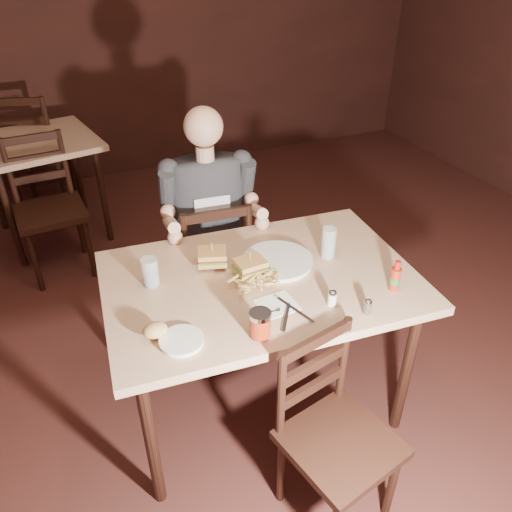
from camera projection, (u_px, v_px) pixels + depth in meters
name	position (u px, v px, depth m)	size (l,w,h in m)	color
room_shell	(321.00, 165.00, 1.54)	(7.00, 7.00, 7.00)	#321513
main_table	(261.00, 291.00, 2.16)	(1.38, 0.98, 0.77)	tan
bg_table	(37.00, 152.00, 3.57)	(0.93, 0.93, 0.77)	tan
chair_far	(211.00, 265.00, 2.79)	(0.41, 0.44, 0.88)	black
chair_near	(341.00, 443.00, 1.85)	(0.38, 0.41, 0.82)	black
bg_chair_far	(38.00, 151.00, 4.09)	(0.45, 0.50, 0.98)	black
bg_chair_near	(50.00, 212.00, 3.26)	(0.43, 0.47, 0.93)	black
diner	(209.00, 195.00, 2.50)	(0.50, 0.40, 0.87)	#313237
dinner_plate	(278.00, 262.00, 2.20)	(0.30, 0.30, 0.02)	white
sandwich_left	(212.00, 253.00, 2.16)	(0.12, 0.10, 0.10)	tan
sandwich_right	(250.00, 262.00, 2.09)	(0.12, 0.10, 0.10)	tan
fries_pile	(256.00, 280.00, 2.04)	(0.24, 0.17, 0.04)	#E1C167
ketchup_dollop	(259.00, 276.00, 2.09)	(0.04, 0.04, 0.01)	maroon
glass_left	(150.00, 272.00, 2.04)	(0.07, 0.07, 0.13)	silver
glass_right	(329.00, 243.00, 2.22)	(0.06, 0.06, 0.15)	silver
hot_sauce	(396.00, 275.00, 2.01)	(0.04, 0.04, 0.14)	maroon
salt_shaker	(332.00, 298.00, 1.95)	(0.03, 0.03, 0.06)	white
pepper_shaker	(367.00, 307.00, 1.91)	(0.03, 0.03, 0.06)	#38332D
syrup_dispenser	(260.00, 324.00, 1.79)	(0.08, 0.08, 0.11)	maroon
napkin	(277.00, 305.00, 1.96)	(0.15, 0.14, 0.00)	white
knife	(293.00, 309.00, 1.93)	(0.01, 0.22, 0.01)	silver
fork	(286.00, 317.00, 1.89)	(0.01, 0.17, 0.01)	silver
side_plate	(182.00, 341.00, 1.78)	(0.16, 0.16, 0.01)	white
bread_roll	(155.00, 330.00, 1.78)	(0.09, 0.07, 0.05)	tan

